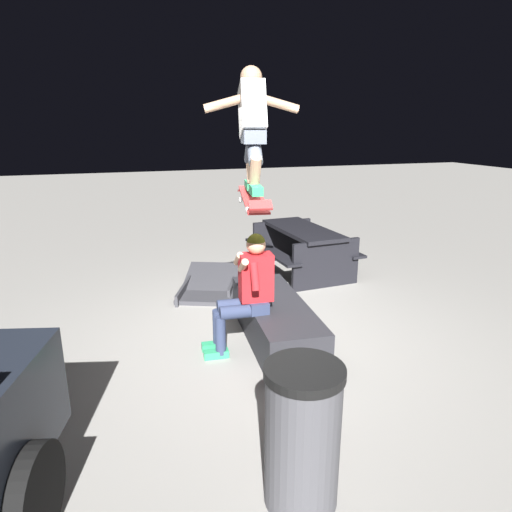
{
  "coord_description": "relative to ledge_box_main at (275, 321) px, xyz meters",
  "views": [
    {
      "loc": [
        -4.25,
        1.51,
        2.35
      ],
      "look_at": [
        -0.08,
        0.15,
        1.06
      ],
      "focal_mm": 31.28,
      "sensor_mm": 36.0,
      "label": 1
    }
  ],
  "objects": [
    {
      "name": "ledge_box_main",
      "position": [
        0.0,
        0.0,
        0.0
      ],
      "size": [
        1.91,
        0.78,
        0.46
      ],
      "primitive_type": "cube",
      "rotation": [
        0.0,
        0.0,
        -0.08
      ],
      "color": "#28282D",
      "rests_on": "ground"
    },
    {
      "name": "ground_plane",
      "position": [
        -0.07,
        0.13,
        -0.23
      ],
      "size": [
        40.0,
        40.0,
        0.0
      ],
      "primitive_type": "plane",
      "color": "gray"
    },
    {
      "name": "kicker_ramp",
      "position": [
        1.77,
        0.37,
        -0.17
      ],
      "size": [
        1.43,
        1.19,
        0.34
      ],
      "color": "#38383D",
      "rests_on": "ground"
    },
    {
      "name": "trash_bin",
      "position": [
        -2.18,
        0.64,
        0.26
      ],
      "size": [
        0.5,
        0.5,
        0.96
      ],
      "color": "#47474C",
      "rests_on": "ground"
    },
    {
      "name": "skater_airborne",
      "position": [
        -0.27,
        0.35,
        2.13
      ],
      "size": [
        0.63,
        0.89,
        1.12
      ],
      "color": "#2D9E66"
    },
    {
      "name": "person_sitting_on_ledge",
      "position": [
        -0.14,
        0.38,
        0.48
      ],
      "size": [
        0.6,
        0.77,
        1.29
      ],
      "color": "#2D3856",
      "rests_on": "ground"
    },
    {
      "name": "picnic_table_back",
      "position": [
        2.13,
        -1.26,
        0.27
      ],
      "size": [
        1.78,
        1.45,
        0.75
      ],
      "color": "black",
      "rests_on": "ground"
    },
    {
      "name": "skateboard",
      "position": [
        -0.32,
        0.36,
        1.44
      ],
      "size": [
        1.04,
        0.38,
        0.15
      ],
      "color": "#B72D2D"
    }
  ]
}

